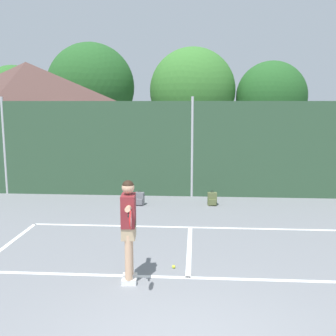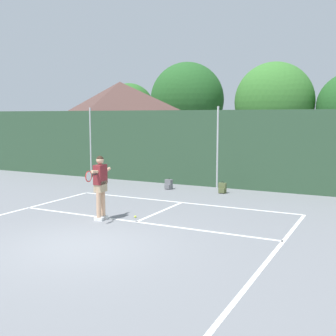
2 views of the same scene
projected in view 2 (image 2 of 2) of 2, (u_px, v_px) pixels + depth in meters
ground_plane at (81, 246)px, 9.77m from camera, size 120.00×120.00×0.00m
court_markings at (98, 238)px, 10.34m from camera, size 8.30×11.10×0.01m
chainlink_fence at (218, 149)px, 17.53m from camera, size 26.09×0.09×3.37m
clubhouse_building at (120, 124)px, 23.57m from camera, size 5.78×4.45×4.85m
treeline_backdrop at (266, 102)px, 26.62m from camera, size 26.36×4.60×6.62m
tennis_player at (100, 182)px, 12.07m from camera, size 0.33×1.43×1.85m
tennis_ball at (135, 217)px, 12.45m from camera, size 0.07×0.07×0.07m
backpack_grey at (169, 185)px, 17.27m from camera, size 0.29×0.26×0.46m
backpack_olive at (222, 188)px, 16.38m from camera, size 0.29×0.26×0.46m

